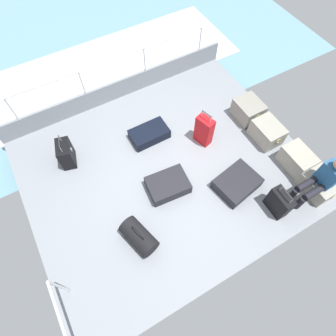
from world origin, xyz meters
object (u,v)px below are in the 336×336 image
Objects in this scene: duffel_bag at (139,236)px; cargo_crate_2 at (297,160)px; cargo_crate_1 at (267,132)px; suitcase_4 at (66,154)px; cargo_crate_3 at (319,185)px; cargo_crate_0 at (248,110)px; suitcase_5 at (204,130)px; suitcase_0 at (237,183)px; suitcase_3 at (279,203)px; passenger_seated at (322,180)px; suitcase_2 at (168,185)px; suitcase_1 at (149,134)px.

cargo_crate_2 is at bearing 87.16° from duffel_bag.
suitcase_4 is (-1.44, -3.65, 0.05)m from cargo_crate_1.
cargo_crate_2 is at bearing -178.64° from cargo_crate_3.
duffel_bag is (1.26, -3.18, -0.03)m from cargo_crate_0.
cargo_crate_3 is at bearing 1.87° from cargo_crate_0.
cargo_crate_3 is 2.31m from suitcase_5.
cargo_crate_1 is at bearing 62.75° from suitcase_5.
suitcase_0 is (-0.18, -1.23, -0.09)m from cargo_crate_2.
cargo_crate_2 is at bearing 81.82° from suitcase_0.
cargo_crate_2 is 0.59m from cargo_crate_3.
suitcase_4 is (-2.74, -2.83, -0.01)m from suitcase_3.
passenger_seated reaches higher than suitcase_5.
suitcase_0 is 1.03× the size of suitcase_5.
cargo_crate_1 is (0.65, -0.02, -0.00)m from cargo_crate_0.
cargo_crate_2 reaches higher than cargo_crate_3.
cargo_crate_0 is 3.76m from suitcase_4.
passenger_seated is at bearing -3.62° from cargo_crate_1.
suitcase_3 is at bearing -94.58° from cargo_crate_3.
cargo_crate_2 is 0.82× the size of suitcase_2.
cargo_crate_2 is at bearing 5.61° from cargo_crate_1.
cargo_crate_1 is 0.91× the size of duffel_bag.
cargo_crate_1 is at bearing -2.17° from cargo_crate_0.
duffel_bag is at bearing -55.65° from suitcase_2.
passenger_seated is 4.55m from suitcase_4.
duffel_bag is (-0.75, -3.25, -0.00)m from cargo_crate_3.
suitcase_0 is at bearing 90.48° from duffel_bag.
suitcase_4 is (-2.81, -3.74, 0.08)m from cargo_crate_3.
passenger_seated is 2.23m from suitcase_5.
cargo_crate_0 reaches higher than suitcase_2.
cargo_crate_2 is at bearing 71.95° from suitcase_2.
cargo_crate_0 is 0.84× the size of duffel_bag.
cargo_crate_1 is 0.60× the size of passenger_seated.
cargo_crate_2 reaches higher than cargo_crate_0.
suitcase_0 is (-0.77, -1.07, -0.42)m from passenger_seated.
cargo_crate_1 is 1.37m from cargo_crate_3.
passenger_seated is at bearing -90.00° from cargo_crate_3.
duffel_bag reaches higher than suitcase_2.
suitcase_5 is (0.06, -1.16, 0.13)m from cargo_crate_0.
cargo_crate_0 is 0.89× the size of suitcase_4.
suitcase_2 is (1.20, -0.24, 0.01)m from suitcase_1.
cargo_crate_0 is 0.93× the size of cargo_crate_2.
cargo_crate_3 is 2.73m from suitcase_2.
suitcase_3 is (1.29, 1.45, 0.15)m from suitcase_2.
suitcase_3 is at bearing 25.90° from suitcase_1.
suitcase_3 is 1.91m from suitcase_5.
suitcase_4 reaches higher than cargo_crate_1.
suitcase_3 is at bearing 45.92° from suitcase_4.
suitcase_5 is 1.17× the size of duffel_bag.
cargo_crate_1 reaches higher than suitcase_2.
cargo_crate_3 is 3.32m from suitcase_1.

